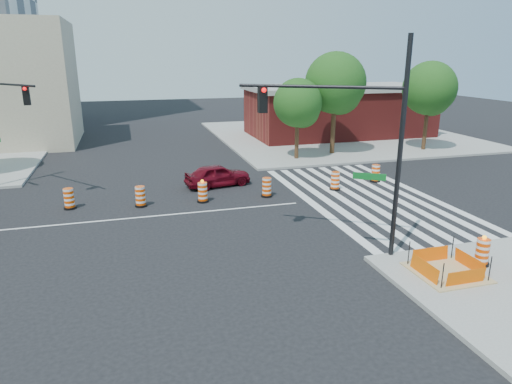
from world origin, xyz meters
TOP-DOWN VIEW (x-y plane):
  - ground at (0.00, 0.00)m, footprint 120.00×120.00m
  - sidewalk_ne at (18.00, 18.00)m, footprint 22.00×22.00m
  - crosswalk_east at (10.95, 0.00)m, footprint 6.75×13.50m
  - lane_centerline at (0.00, 0.00)m, footprint 14.00×0.12m
  - excavation_pit at (9.00, -9.00)m, footprint 2.20×2.20m
  - brick_storefront at (18.00, 18.00)m, footprint 16.50×8.50m
  - red_coupe at (3.82, 4.26)m, footprint 3.98×2.23m
  - signal_pole_se at (6.65, -6.27)m, footprint 5.05×3.23m
  - pit_drum at (10.59, -8.78)m, footprint 0.56×0.56m
  - tree_north_c at (10.63, 9.38)m, footprint 3.39×3.39m
  - tree_north_d at (13.87, 10.34)m, footprint 4.43×4.43m
  - tree_north_e at (21.40, 9.67)m, footprint 4.04×4.04m
  - median_drum_2 at (-3.98, 2.26)m, footprint 0.60×0.60m
  - median_drum_3 at (-0.61, 1.67)m, footprint 0.60×0.60m
  - median_drum_4 at (2.48, 1.53)m, footprint 0.60×0.60m
  - median_drum_5 at (5.91, 1.50)m, footprint 0.60×0.60m
  - median_drum_6 at (9.95, 1.66)m, footprint 0.60×0.60m
  - median_drum_7 at (13.01, 2.57)m, footprint 0.60×0.60m

SIDE VIEW (x-z plane):
  - ground at x=0.00m, z-range 0.00..0.00m
  - lane_centerline at x=0.00m, z-range 0.00..0.01m
  - crosswalk_east at x=10.95m, z-range 0.00..0.01m
  - sidewalk_ne at x=18.00m, z-range 0.00..0.15m
  - excavation_pit at x=9.00m, z-range -0.23..0.67m
  - median_drum_2 at x=-3.98m, z-range -0.03..0.99m
  - median_drum_3 at x=-0.61m, z-range -0.03..0.99m
  - median_drum_5 at x=5.91m, z-range -0.03..0.99m
  - median_drum_6 at x=9.95m, z-range -0.03..0.99m
  - median_drum_7 at x=13.01m, z-range -0.03..0.99m
  - median_drum_4 at x=2.48m, z-range -0.10..1.08m
  - pit_drum at x=10.59m, z-range 0.06..1.16m
  - red_coupe at x=3.82m, z-range 0.00..1.28m
  - brick_storefront at x=18.00m, z-range 0.02..4.62m
  - tree_north_c at x=10.63m, z-range 0.99..6.75m
  - tree_north_e at x=21.40m, z-range 1.18..8.05m
  - signal_pole_se at x=6.65m, z-range 0.88..8.65m
  - tree_north_d at x=13.87m, z-range 1.29..8.83m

